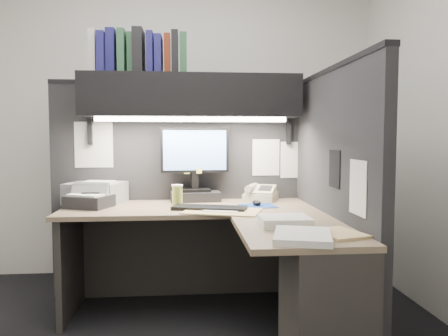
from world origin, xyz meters
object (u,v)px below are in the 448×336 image
(telephone, at_px, (261,194))
(printer, at_px, (96,193))
(notebook_stack, at_px, (89,201))
(desk, at_px, (247,271))
(overhead_shelf, at_px, (191,96))
(coffee_cup, at_px, (177,196))
(monitor, at_px, (195,172))
(keyboard, at_px, (209,208))

(telephone, distance_m, printer, 1.21)
(printer, height_order, notebook_stack, printer)
(printer, relative_size, notebook_stack, 1.36)
(desk, xyz_separation_m, printer, (-0.99, 0.78, 0.36))
(overhead_shelf, relative_size, coffee_cup, 11.36)
(overhead_shelf, bearing_deg, monitor, 69.54)
(coffee_cup, bearing_deg, overhead_shelf, 55.34)
(desk, relative_size, overhead_shelf, 1.10)
(keyboard, bearing_deg, monitor, 118.46)
(desk, distance_m, notebook_stack, 1.20)
(monitor, distance_m, telephone, 0.52)
(keyboard, xyz_separation_m, printer, (-0.80, 0.38, 0.06))
(coffee_cup, xyz_separation_m, printer, (-0.59, 0.18, 0.01))
(notebook_stack, bearing_deg, printer, 88.92)
(telephone, bearing_deg, monitor, -159.13)
(monitor, bearing_deg, keyboard, -82.98)
(overhead_shelf, relative_size, telephone, 6.61)
(overhead_shelf, bearing_deg, coffee_cup, -124.66)
(overhead_shelf, relative_size, monitor, 2.84)
(coffee_cup, bearing_deg, keyboard, -43.49)
(coffee_cup, bearing_deg, telephone, 17.12)
(desk, distance_m, overhead_shelf, 1.33)
(overhead_shelf, height_order, coffee_cup, overhead_shelf)
(overhead_shelf, relative_size, notebook_stack, 5.65)
(desk, xyz_separation_m, overhead_shelf, (-0.30, 0.75, 1.06))
(overhead_shelf, height_order, keyboard, overhead_shelf)
(overhead_shelf, xyz_separation_m, coffee_cup, (-0.10, -0.15, -0.70))
(keyboard, height_order, coffee_cup, coffee_cup)
(telephone, relative_size, printer, 0.63)
(coffee_cup, relative_size, notebook_stack, 0.50)
(coffee_cup, distance_m, printer, 0.62)
(overhead_shelf, xyz_separation_m, telephone, (0.52, 0.04, -0.72))
(desk, bearing_deg, keyboard, 115.53)
(monitor, relative_size, coffee_cup, 4.01)
(desk, xyz_separation_m, telephone, (0.22, 0.79, 0.33))
(desk, xyz_separation_m, keyboard, (-0.19, 0.40, 0.30))
(desk, bearing_deg, telephone, 74.74)
(printer, bearing_deg, notebook_stack, -74.96)
(desk, height_order, monitor, monitor)
(monitor, xyz_separation_m, keyboard, (0.08, -0.42, -0.21))
(desk, bearing_deg, overhead_shelf, 111.79)
(keyboard, height_order, printer, printer)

